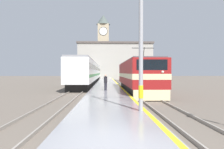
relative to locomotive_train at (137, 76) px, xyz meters
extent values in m
plane|color=#60564C|center=(-3.24, 12.03, -1.79)|extent=(200.00, 200.00, 0.00)
cube|color=gray|center=(-3.24, 7.03, -1.59)|extent=(3.65, 140.00, 0.38)
cube|color=yellow|center=(-1.56, 7.03, -1.40)|extent=(0.20, 140.00, 0.00)
cube|color=#60564C|center=(0.00, 7.03, -1.78)|extent=(2.84, 140.00, 0.02)
cube|color=gray|center=(-0.72, 7.03, -1.70)|extent=(0.07, 140.00, 0.14)
cube|color=gray|center=(0.72, 7.03, -1.70)|extent=(0.07, 140.00, 0.14)
cube|color=#60564C|center=(-6.62, 7.03, -1.78)|extent=(2.83, 140.00, 0.02)
cube|color=gray|center=(-7.33, 7.03, -1.70)|extent=(0.07, 140.00, 0.14)
cube|color=gray|center=(-5.90, 7.03, -1.70)|extent=(0.07, 140.00, 0.14)
cube|color=black|center=(0.00, 0.04, -1.34)|extent=(2.46, 14.43, 0.90)
cube|color=maroon|center=(0.00, 0.04, 0.32)|extent=(2.90, 15.68, 2.41)
cube|color=beige|center=(0.00, 0.04, 0.07)|extent=(2.92, 15.70, 0.44)
cube|color=beige|center=(0.00, -7.65, -1.29)|extent=(2.75, 0.30, 0.81)
cube|color=black|center=(0.00, -7.74, 0.97)|extent=(2.32, 0.12, 0.80)
sphere|color=white|center=(-0.80, -7.78, 0.44)|extent=(0.20, 0.20, 0.20)
sphere|color=white|center=(0.80, -7.78, 0.44)|extent=(0.20, 0.20, 0.20)
cube|color=#4C4C51|center=(0.00, 0.04, 1.58)|extent=(2.61, 14.90, 0.12)
cylinder|color=#333333|center=(0.00, -4.23, 2.14)|extent=(0.06, 0.63, 1.03)
cylinder|color=#333333|center=(0.00, -3.53, 2.14)|extent=(0.06, 0.63, 1.03)
cube|color=#262626|center=(0.00, -3.88, 2.64)|extent=(2.03, 0.08, 0.06)
cube|color=black|center=(-6.62, 21.47, -1.34)|extent=(2.46, 43.43, 0.90)
cube|color=silver|center=(-6.62, 21.47, 0.57)|extent=(2.90, 45.24, 2.92)
cube|color=black|center=(-6.62, 21.47, 1.16)|extent=(2.92, 44.33, 0.64)
cube|color=#338442|center=(-6.62, 21.47, -0.01)|extent=(2.92, 44.33, 0.36)
cube|color=gray|center=(-6.62, 21.47, 2.14)|extent=(2.67, 45.24, 0.20)
cylinder|color=#9E9EA3|center=(-1.78, -13.68, 2.69)|extent=(0.20, 0.20, 8.19)
cylinder|color=yellow|center=(-1.78, -13.68, -0.50)|extent=(0.22, 0.22, 0.60)
cylinder|color=#23232D|center=(-3.44, -1.96, -1.03)|extent=(0.26, 0.26, 0.75)
cylinder|color=black|center=(-3.44, -1.96, -0.33)|extent=(0.34, 0.34, 0.63)
sphere|color=tan|center=(-3.44, -1.96, 0.08)|extent=(0.20, 0.20, 0.20)
cube|color=tan|center=(-4.34, 57.90, 8.24)|extent=(4.07, 4.07, 20.05)
cylinder|color=black|center=(-4.34, 55.85, 15.41)|extent=(3.15, 0.06, 3.15)
cylinder|color=white|center=(-4.34, 55.82, 15.41)|extent=(2.85, 0.10, 2.85)
cone|color=#47514C|center=(-4.34, 57.90, 20.09)|extent=(5.08, 5.08, 3.66)
cube|color=#A8A399|center=(-0.53, 44.45, 3.69)|extent=(22.71, 6.52, 10.96)
cube|color=#564C47|center=(-0.53, 44.45, 9.42)|extent=(23.31, 7.12, 0.50)
camera|label=1|loc=(-3.42, -23.83, 0.41)|focal=35.00mm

